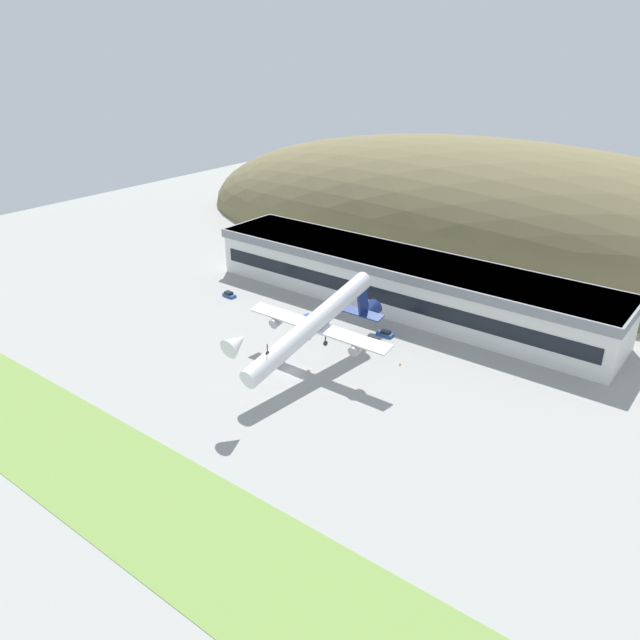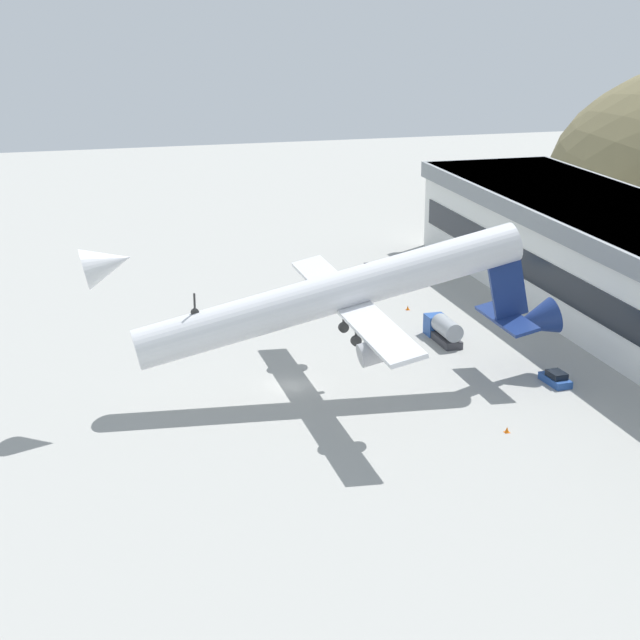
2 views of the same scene
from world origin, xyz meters
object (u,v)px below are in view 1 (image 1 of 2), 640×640
object	(u,v)px
fuel_truck	(316,322)
service_car_1	(385,334)
traffic_cone_1	(400,364)
service_car_0	(229,295)
cargo_airplane	(314,325)
terminal_building	(403,279)
traffic_cone_0	(277,313)

from	to	relation	value
fuel_truck	service_car_1	bearing A→B (deg)	21.20
service_car_1	traffic_cone_1	world-z (taller)	service_car_1
fuel_truck	service_car_0	bearing A→B (deg)	178.34
cargo_airplane	service_car_0	world-z (taller)	cargo_airplane
terminal_building	service_car_0	distance (m)	48.88
cargo_airplane	traffic_cone_1	size ratio (longest dim) A/B	87.81
terminal_building	cargo_airplane	bearing A→B (deg)	-86.61
fuel_truck	traffic_cone_0	bearing A→B (deg)	179.26
cargo_airplane	terminal_building	bearing A→B (deg)	93.39
cargo_airplane	traffic_cone_0	bearing A→B (deg)	147.02
cargo_airplane	traffic_cone_0	distance (m)	32.31
terminal_building	service_car_1	bearing A→B (deg)	-70.82
cargo_airplane	service_car_0	distance (m)	48.58
terminal_building	fuel_truck	size ratio (longest dim) A/B	15.45
terminal_building	traffic_cone_0	size ratio (longest dim) A/B	198.15
cargo_airplane	traffic_cone_0	size ratio (longest dim) A/B	87.81
traffic_cone_1	fuel_truck	bearing A→B (deg)	171.49
terminal_building	cargo_airplane	world-z (taller)	cargo_airplane
service_car_0	traffic_cone_0	size ratio (longest dim) A/B	7.38
cargo_airplane	service_car_1	size ratio (longest dim) A/B	12.10
traffic_cone_0	traffic_cone_1	world-z (taller)	same
service_car_0	traffic_cone_1	bearing A→B (deg)	-4.84
traffic_cone_0	fuel_truck	bearing A→B (deg)	-0.74
service_car_1	service_car_0	bearing A→B (deg)	-173.49
terminal_building	service_car_1	world-z (taller)	terminal_building
fuel_truck	traffic_cone_1	size ratio (longest dim) A/B	12.83
service_car_1	traffic_cone_0	xyz separation A→B (m)	(-29.79, -6.26, -0.32)
service_car_0	service_car_1	distance (m)	48.64
terminal_building	cargo_airplane	size ratio (longest dim) A/B	2.26
service_car_0	fuel_truck	size ratio (longest dim) A/B	0.58
service_car_0	service_car_1	size ratio (longest dim) A/B	1.02
terminal_building	service_car_0	xyz separation A→B (m)	(-41.77, -24.35, -7.15)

